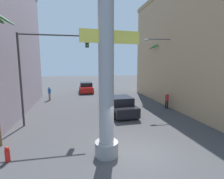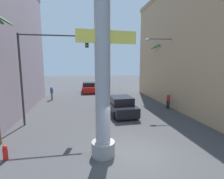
# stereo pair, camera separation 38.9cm
# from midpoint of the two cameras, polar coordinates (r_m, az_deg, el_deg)

# --- Properties ---
(ground_plane) EXTENTS (89.38, 89.38, 0.00)m
(ground_plane) POSITION_cam_midpoint_polar(r_m,az_deg,el_deg) (18.53, -3.24, -5.34)
(ground_plane) COLOR #424244
(building_right) EXTENTS (7.96, 23.41, 12.29)m
(building_right) POSITION_cam_midpoint_polar(r_m,az_deg,el_deg) (19.30, 31.35, 12.41)
(building_right) COLOR tan
(building_right) RESTS_ON ground
(neon_sign_pole) EXTENTS (3.07, 1.13, 10.90)m
(neon_sign_pole) POSITION_cam_midpoint_polar(r_m,az_deg,el_deg) (8.01, -3.34, 13.63)
(neon_sign_pole) COLOR #9E9EA3
(neon_sign_pole) RESTS_ON ground
(street_lamp) EXTENTS (2.89, 0.28, 6.94)m
(street_lamp) POSITION_cam_midpoint_polar(r_m,az_deg,el_deg) (18.53, 16.42, 7.62)
(street_lamp) COLOR #59595E
(street_lamp) RESTS_ON ground
(traffic_light_mast) EXTENTS (5.50, 0.32, 6.49)m
(traffic_light_mast) POSITION_cam_midpoint_polar(r_m,az_deg,el_deg) (13.28, -22.06, 8.37)
(traffic_light_mast) COLOR #333333
(traffic_light_mast) RESTS_ON ground
(car_lead) EXTENTS (2.23, 5.19, 1.56)m
(car_lead) POSITION_cam_midpoint_polar(r_m,az_deg,el_deg) (15.78, 1.85, -5.18)
(car_lead) COLOR black
(car_lead) RESTS_ON ground
(car_far) EXTENTS (2.05, 4.30, 1.56)m
(car_far) POSITION_cam_midpoint_polar(r_m,az_deg,el_deg) (27.21, -8.85, 0.64)
(car_far) COLOR black
(car_far) RESTS_ON ground
(palm_tree_mid_right) EXTENTS (2.58, 2.63, 6.78)m
(palm_tree_mid_right) POSITION_cam_midpoint_polar(r_m,az_deg,el_deg) (21.55, 14.63, 6.92)
(palm_tree_mid_right) COLOR brown
(palm_tree_mid_right) RESTS_ON ground
(pedestrian_mid_right) EXTENTS (0.46, 0.46, 1.59)m
(pedestrian_mid_right) POSITION_cam_midpoint_polar(r_m,az_deg,el_deg) (18.05, 16.91, -3.08)
(pedestrian_mid_right) COLOR black
(pedestrian_mid_right) RESTS_ON ground
(pedestrian_far_left) EXTENTS (0.48, 0.48, 1.66)m
(pedestrian_far_left) POSITION_cam_midpoint_polar(r_m,az_deg,el_deg) (22.50, -20.23, -0.86)
(pedestrian_far_left) COLOR gray
(pedestrian_far_left) RESTS_ON ground
(fire_hydrant) EXTENTS (0.22, 0.22, 0.72)m
(fire_hydrant) POSITION_cam_midpoint_polar(r_m,az_deg,el_deg) (9.83, -32.02, -17.48)
(fire_hydrant) COLOR red
(fire_hydrant) RESTS_ON ground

